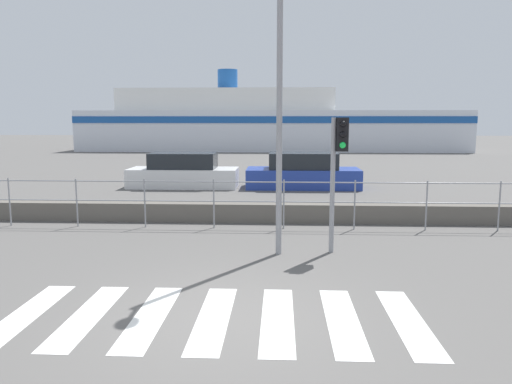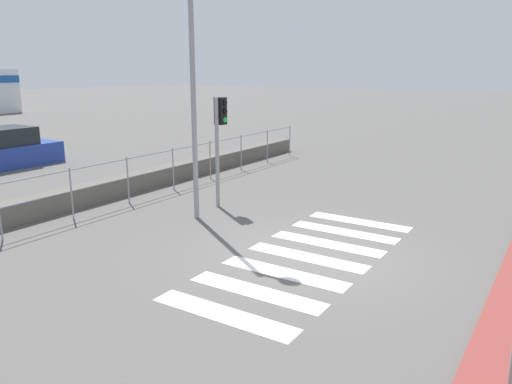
% 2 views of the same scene
% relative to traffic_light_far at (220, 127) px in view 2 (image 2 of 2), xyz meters
% --- Properties ---
extents(ground_plane, '(160.00, 160.00, 0.00)m').
position_rel_traffic_light_far_xyz_m(ground_plane, '(-1.98, -3.59, -2.06)').
color(ground_plane, '#565451').
extents(crosswalk, '(5.85, 2.40, 0.01)m').
position_rel_traffic_light_far_xyz_m(crosswalk, '(-2.11, -3.59, -2.05)').
color(crosswalk, silver).
rests_on(crosswalk, ground_plane).
extents(seawall, '(21.80, 0.55, 0.50)m').
position_rel_traffic_light_far_xyz_m(seawall, '(-1.98, 3.12, -1.81)').
color(seawall, '#605B54').
rests_on(seawall, ground_plane).
extents(harbor_fence, '(19.66, 0.04, 1.25)m').
position_rel_traffic_light_far_xyz_m(harbor_fence, '(-1.98, 2.25, -1.24)').
color(harbor_fence, gray).
rests_on(harbor_fence, ground_plane).
extents(traffic_light_far, '(0.34, 0.32, 2.80)m').
position_rel_traffic_light_far_xyz_m(traffic_light_far, '(0.00, 0.00, 0.00)').
color(traffic_light_far, gray).
rests_on(traffic_light_far, ground_plane).
extents(streetlamp, '(0.32, 0.91, 6.19)m').
position_rel_traffic_light_far_xyz_m(streetlamp, '(-1.21, -0.32, 1.75)').
color(streetlamp, gray).
rests_on(streetlamp, ground_plane).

